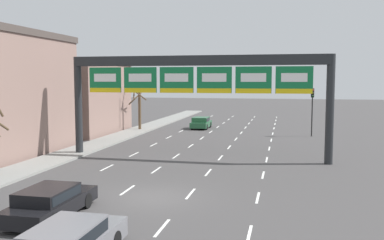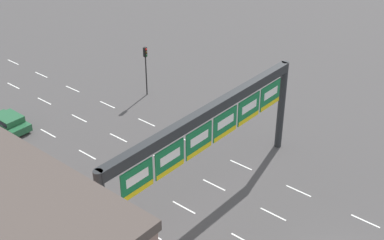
% 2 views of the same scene
% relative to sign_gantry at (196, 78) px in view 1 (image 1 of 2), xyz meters
% --- Properties ---
extents(ground_plane, '(220.00, 220.00, 0.00)m').
position_rel_sign_gantry_xyz_m(ground_plane, '(-0.00, -10.27, -5.73)').
color(ground_plane, '#474444').
extents(lane_dashes, '(10.02, 67.00, 0.01)m').
position_rel_sign_gantry_xyz_m(lane_dashes, '(-0.00, 3.23, -5.73)').
color(lane_dashes, white).
rests_on(lane_dashes, ground_plane).
extents(sign_gantry, '(18.64, 0.70, 7.32)m').
position_rel_sign_gantry_xyz_m(sign_gantry, '(0.00, 0.00, 0.00)').
color(sign_gantry, '#232628').
rests_on(sign_gantry, ground_plane).
extents(building_far, '(12.21, 11.35, 7.68)m').
position_rel_sign_gantry_xyz_m(building_far, '(-17.44, 12.31, -1.89)').
color(building_far, gray).
rests_on(building_far, ground_plane).
extents(car_black, '(1.92, 4.77, 1.29)m').
position_rel_sign_gantry_xyz_m(car_black, '(-3.15, -14.06, -5.04)').
color(car_black, black).
rests_on(car_black, ground_plane).
extents(car_green, '(1.90, 4.10, 1.34)m').
position_rel_sign_gantry_xyz_m(car_green, '(-3.31, 18.74, -5.02)').
color(car_green, '#235B38').
rests_on(car_green, ground_plane).
extents(traffic_light_near_gantry, '(0.30, 0.35, 4.78)m').
position_rel_sign_gantry_xyz_m(traffic_light_near_gantry, '(8.79, 14.39, -2.33)').
color(traffic_light_near_gantry, black).
rests_on(traffic_light_near_gantry, ground_plane).
extents(tree_bare_second, '(2.46, 2.35, 5.55)m').
position_rel_sign_gantry_xyz_m(tree_bare_second, '(-9.66, 15.57, -2.69)').
color(tree_bare_second, brown).
rests_on(tree_bare_second, sidewalk_left).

